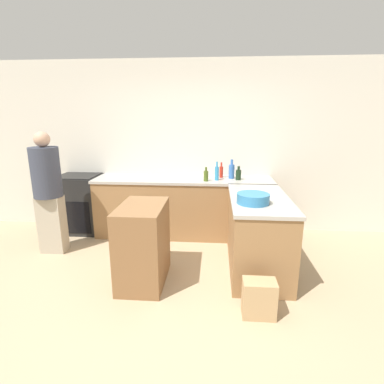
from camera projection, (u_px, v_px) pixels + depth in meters
The scene contains 14 objects.
ground_plane at pixel (166, 299), 3.12m from camera, with size 14.00×14.00×0.00m, color tan.
wall_back at pixel (186, 147), 4.85m from camera, with size 8.00×0.06×2.70m.
counter_back at pixel (184, 207), 4.72m from camera, with size 2.73×0.69×0.92m.
counter_peninsula at pixel (258, 233), 3.66m from camera, with size 0.69×1.41×0.92m.
range_oven at pixel (80, 203), 4.88m from camera, with size 0.66×0.60×0.93m.
island_table at pixel (143, 244), 3.36m from camera, with size 0.49×0.78×0.91m.
mixing_bowl at pixel (253, 198), 3.28m from camera, with size 0.36×0.36×0.11m.
wine_bottle_dark at pixel (238, 174), 4.48m from camera, with size 0.08×0.08×0.21m.
water_bottle_blue at pixel (232, 171), 4.57m from camera, with size 0.09×0.09×0.29m.
hot_sauce_bottle at pixel (221, 172), 4.64m from camera, with size 0.06×0.06×0.24m.
dish_soap_bottle at pixel (217, 173), 4.45m from camera, with size 0.06×0.06×0.28m.
olive_oil_bottle at pixel (206, 176), 4.39m from camera, with size 0.07×0.07×0.21m.
person_by_range at pixel (48, 190), 4.00m from camera, with size 0.37×0.37×1.66m.
paper_bag at pixel (259, 298), 2.82m from camera, with size 0.31×0.20×0.36m.
Camera 1 is at (0.49, -2.71, 1.85)m, focal length 28.00 mm.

